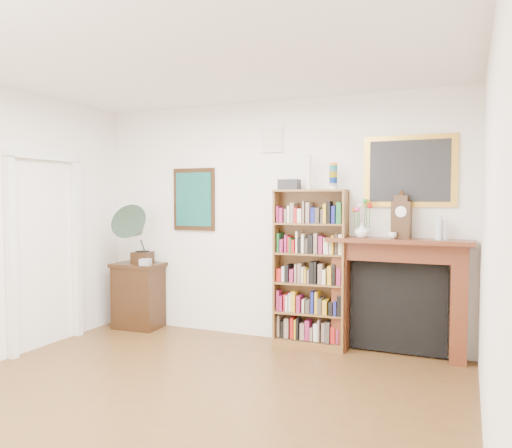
{
  "coord_description": "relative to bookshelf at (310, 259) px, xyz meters",
  "views": [
    {
      "loc": [
        2.12,
        -2.98,
        1.67
      ],
      "look_at": [
        0.17,
        1.6,
        1.41
      ],
      "focal_mm": 35.0,
      "sensor_mm": 36.0,
      "label": 1
    }
  ],
  "objects": [
    {
      "name": "cd_stack",
      "position": [
        -2.06,
        -0.2,
        -0.11
      ],
      "size": [
        0.14,
        0.14,
        0.08
      ],
      "primitive_type": "cube",
      "rotation": [
        0.0,
        0.0,
        0.18
      ],
      "color": "silver",
      "rests_on": "side_cabinet"
    },
    {
      "name": "bottle_right",
      "position": [
        1.4,
        0.03,
        0.36
      ],
      "size": [
        0.06,
        0.06,
        0.2
      ],
      "primitive_type": "cylinder",
      "color": "silver",
      "rests_on": "fireplace"
    },
    {
      "name": "bookshelf",
      "position": [
        0.0,
        0.0,
        0.0
      ],
      "size": [
        0.83,
        0.35,
        2.03
      ],
      "rotation": [
        0.0,
        0.0,
        0.07
      ],
      "color": "brown",
      "rests_on": "floor"
    },
    {
      "name": "teal_poster",
      "position": [
        -1.56,
        0.14,
        0.67
      ],
      "size": [
        0.58,
        0.04,
        0.78
      ],
      "color": "black",
      "rests_on": "back_wall"
    },
    {
      "name": "room",
      "position": [
        -0.51,
        -2.33,
        0.42
      ],
      "size": [
        4.51,
        5.01,
        2.81
      ],
      "color": "brown",
      "rests_on": "ground"
    },
    {
      "name": "fireplace",
      "position": [
        0.95,
        0.06,
        -0.24
      ],
      "size": [
        1.48,
        0.36,
        1.25
      ],
      "rotation": [
        0.0,
        0.0,
        -0.0
      ],
      "color": "#4C2711",
      "rests_on": "floor"
    },
    {
      "name": "bottle_left",
      "position": [
        1.34,
        -0.01,
        0.38
      ],
      "size": [
        0.07,
        0.07,
        0.24
      ],
      "primitive_type": "cylinder",
      "color": "silver",
      "rests_on": "fireplace"
    },
    {
      "name": "gramophone",
      "position": [
        -2.24,
        -0.14,
        0.27
      ],
      "size": [
        0.54,
        0.64,
        0.75
      ],
      "rotation": [
        0.0,
        0.0,
        0.16
      ],
      "color": "black",
      "rests_on": "side_cabinet"
    },
    {
      "name": "teacup",
      "position": [
        0.9,
        -0.04,
        0.3
      ],
      "size": [
        0.1,
        0.1,
        0.07
      ],
      "primitive_type": "imported",
      "rotation": [
        0.0,
        0.0,
        -0.08
      ],
      "color": "silver",
      "rests_on": "fireplace"
    },
    {
      "name": "mantel_clock",
      "position": [
        0.98,
        0.03,
        0.48
      ],
      "size": [
        0.21,
        0.14,
        0.45
      ],
      "rotation": [
        0.0,
        0.0,
        -0.16
      ],
      "color": "black",
      "rests_on": "fireplace"
    },
    {
      "name": "small_picture",
      "position": [
        -0.51,
        0.14,
        1.37
      ],
      "size": [
        0.26,
        0.04,
        0.3
      ],
      "color": "white",
      "rests_on": "back_wall"
    },
    {
      "name": "side_cabinet",
      "position": [
        -2.26,
        -0.08,
        -0.57
      ],
      "size": [
        0.63,
        0.47,
        0.83
      ],
      "primitive_type": "cube",
      "rotation": [
        0.0,
        0.0,
        0.05
      ],
      "color": "black",
      "rests_on": "floor"
    },
    {
      "name": "door_casing",
      "position": [
        -2.72,
        -1.13,
        0.28
      ],
      "size": [
        0.08,
        1.02,
        2.17
      ],
      "color": "white",
      "rests_on": "left_wall"
    },
    {
      "name": "gilt_painting",
      "position": [
        1.04,
        0.14,
        0.97
      ],
      "size": [
        0.95,
        0.04,
        0.75
      ],
      "color": "gold",
      "rests_on": "back_wall"
    },
    {
      "name": "flower_vase",
      "position": [
        0.58,
        -0.01,
        0.34
      ],
      "size": [
        0.19,
        0.19,
        0.16
      ],
      "primitive_type": "imported",
      "rotation": [
        0.0,
        0.0,
        0.31
      ],
      "color": "white",
      "rests_on": "fireplace"
    }
  ]
}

